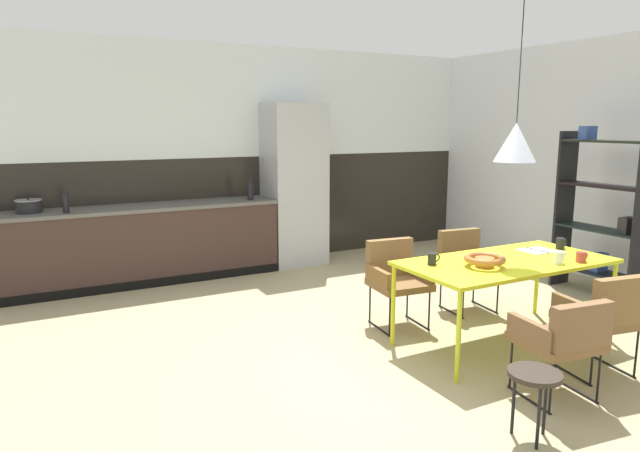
{
  "coord_description": "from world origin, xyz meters",
  "views": [
    {
      "loc": [
        -2.69,
        -3.45,
        1.84
      ],
      "look_at": [
        -0.3,
        1.05,
        0.9
      ],
      "focal_mm": 31.64,
      "sensor_mm": 36.0,
      "label": 1
    }
  ],
  "objects_px": {
    "cooking_pot": "(29,206)",
    "bottle_oil_tall": "(66,203)",
    "mug_white_ceramic": "(581,257)",
    "pendant_lamp_over_table_near": "(515,142)",
    "refrigerator_column": "(294,185)",
    "side_stool": "(534,379)",
    "armchair_near_window": "(606,311)",
    "open_book": "(537,251)",
    "open_shelf_unit": "(602,212)",
    "fruit_bowl": "(485,260)",
    "armchair_by_stool": "(465,260)",
    "mug_glass_clear": "(432,259)",
    "armchair_facing_counter": "(565,334)",
    "mug_wide_latte": "(559,257)",
    "mug_tall_blue": "(561,243)",
    "dining_table": "(506,265)",
    "armchair_head_of_table": "(395,272)",
    "bottle_spice_small": "(250,190)"
  },
  "relations": [
    {
      "from": "mug_white_ceramic",
      "to": "open_shelf_unit",
      "type": "bearing_deg",
      "value": 31.17
    },
    {
      "from": "armchair_by_stool",
      "to": "cooking_pot",
      "type": "distance_m",
      "value": 4.59
    },
    {
      "from": "armchair_head_of_table",
      "to": "fruit_bowl",
      "type": "height_order",
      "value": "fruit_bowl"
    },
    {
      "from": "mug_wide_latte",
      "to": "bottle_oil_tall",
      "type": "xyz_separation_m",
      "value": [
        -3.38,
        3.48,
        0.24
      ]
    },
    {
      "from": "dining_table",
      "to": "armchair_facing_counter",
      "type": "xyz_separation_m",
      "value": [
        -0.41,
        -0.93,
        -0.21
      ]
    },
    {
      "from": "armchair_facing_counter",
      "to": "side_stool",
      "type": "height_order",
      "value": "armchair_facing_counter"
    },
    {
      "from": "refrigerator_column",
      "to": "mug_wide_latte",
      "type": "distance_m",
      "value": 3.69
    },
    {
      "from": "refrigerator_column",
      "to": "side_stool",
      "type": "relative_size",
      "value": 4.94
    },
    {
      "from": "armchair_by_stool",
      "to": "armchair_head_of_table",
      "type": "relative_size",
      "value": 1.01
    },
    {
      "from": "armchair_by_stool",
      "to": "armchair_head_of_table",
      "type": "bearing_deg",
      "value": 9.87
    },
    {
      "from": "armchair_near_window",
      "to": "bottle_spice_small",
      "type": "bearing_deg",
      "value": 115.95
    },
    {
      "from": "cooking_pot",
      "to": "bottle_oil_tall",
      "type": "distance_m",
      "value": 0.4
    },
    {
      "from": "mug_tall_blue",
      "to": "armchair_by_stool",
      "type": "bearing_deg",
      "value": 117.97
    },
    {
      "from": "armchair_by_stool",
      "to": "armchair_head_of_table",
      "type": "height_order",
      "value": "armchair_by_stool"
    },
    {
      "from": "bottle_spice_small",
      "to": "armchair_near_window",
      "type": "bearing_deg",
      "value": -73.74
    },
    {
      "from": "armchair_by_stool",
      "to": "armchair_near_window",
      "type": "xyz_separation_m",
      "value": [
        -0.17,
        -1.66,
        0.01
      ]
    },
    {
      "from": "side_stool",
      "to": "armchair_near_window",
      "type": "bearing_deg",
      "value": 17.65
    },
    {
      "from": "dining_table",
      "to": "bottle_oil_tall",
      "type": "xyz_separation_m",
      "value": [
        -3.1,
        3.2,
        0.33
      ]
    },
    {
      "from": "open_shelf_unit",
      "to": "fruit_bowl",
      "type": "bearing_deg",
      "value": -74.73
    },
    {
      "from": "mug_white_ceramic",
      "to": "open_book",
      "type": "bearing_deg",
      "value": 91.03
    },
    {
      "from": "bottle_oil_tall",
      "to": "side_stool",
      "type": "height_order",
      "value": "bottle_oil_tall"
    },
    {
      "from": "mug_wide_latte",
      "to": "pendant_lamp_over_table_near",
      "type": "relative_size",
      "value": 0.11
    },
    {
      "from": "mug_white_ceramic",
      "to": "pendant_lamp_over_table_near",
      "type": "relative_size",
      "value": 0.1
    },
    {
      "from": "armchair_by_stool",
      "to": "mug_tall_blue",
      "type": "relative_size",
      "value": 6.39
    },
    {
      "from": "armchair_by_stool",
      "to": "open_book",
      "type": "relative_size",
      "value": 2.76
    },
    {
      "from": "dining_table",
      "to": "mug_glass_clear",
      "type": "bearing_deg",
      "value": 165.1
    },
    {
      "from": "armchair_head_of_table",
      "to": "armchair_near_window",
      "type": "distance_m",
      "value": 1.76
    },
    {
      "from": "fruit_bowl",
      "to": "pendant_lamp_over_table_near",
      "type": "distance_m",
      "value": 0.97
    },
    {
      "from": "armchair_by_stool",
      "to": "open_book",
      "type": "distance_m",
      "value": 0.8
    },
    {
      "from": "armchair_near_window",
      "to": "open_book",
      "type": "height_order",
      "value": "armchair_near_window"
    },
    {
      "from": "bottle_spice_small",
      "to": "armchair_facing_counter",
      "type": "bearing_deg",
      "value": -81.88
    },
    {
      "from": "dining_table",
      "to": "mug_tall_blue",
      "type": "distance_m",
      "value": 0.76
    },
    {
      "from": "armchair_by_stool",
      "to": "bottle_oil_tall",
      "type": "distance_m",
      "value": 4.2
    },
    {
      "from": "armchair_near_window",
      "to": "pendant_lamp_over_table_near",
      "type": "height_order",
      "value": "pendant_lamp_over_table_near"
    },
    {
      "from": "bottle_oil_tall",
      "to": "cooking_pot",
      "type": "bearing_deg",
      "value": 152.11
    },
    {
      "from": "mug_glass_clear",
      "to": "armchair_facing_counter",
      "type": "bearing_deg",
      "value": -78.39
    },
    {
      "from": "mug_white_ceramic",
      "to": "dining_table",
      "type": "bearing_deg",
      "value": 146.19
    },
    {
      "from": "armchair_near_window",
      "to": "open_shelf_unit",
      "type": "relative_size",
      "value": 0.43
    },
    {
      "from": "refrigerator_column",
      "to": "bottle_oil_tall",
      "type": "bearing_deg",
      "value": -176.93
    },
    {
      "from": "pendant_lamp_over_table_near",
      "to": "open_shelf_unit",
      "type": "bearing_deg",
      "value": 16.14
    },
    {
      "from": "side_stool",
      "to": "open_book",
      "type": "bearing_deg",
      "value": 41.48
    },
    {
      "from": "armchair_by_stool",
      "to": "pendant_lamp_over_table_near",
      "type": "distance_m",
      "value": 1.52
    },
    {
      "from": "fruit_bowl",
      "to": "armchair_head_of_table",
      "type": "bearing_deg",
      "value": 104.09
    },
    {
      "from": "armchair_head_of_table",
      "to": "open_book",
      "type": "xyz_separation_m",
      "value": [
        1.02,
        -0.7,
        0.23
      ]
    },
    {
      "from": "mug_wide_latte",
      "to": "side_stool",
      "type": "bearing_deg",
      "value": -144.46
    },
    {
      "from": "mug_white_ceramic",
      "to": "pendant_lamp_over_table_near",
      "type": "distance_m",
      "value": 1.09
    },
    {
      "from": "open_book",
      "to": "refrigerator_column",
      "type": "bearing_deg",
      "value": 104.5
    },
    {
      "from": "bottle_spice_small",
      "to": "open_shelf_unit",
      "type": "distance_m",
      "value": 3.99
    },
    {
      "from": "refrigerator_column",
      "to": "cooking_pot",
      "type": "bearing_deg",
      "value": 179.29
    },
    {
      "from": "armchair_head_of_table",
      "to": "refrigerator_column",
      "type": "bearing_deg",
      "value": -88.11
    }
  ]
}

